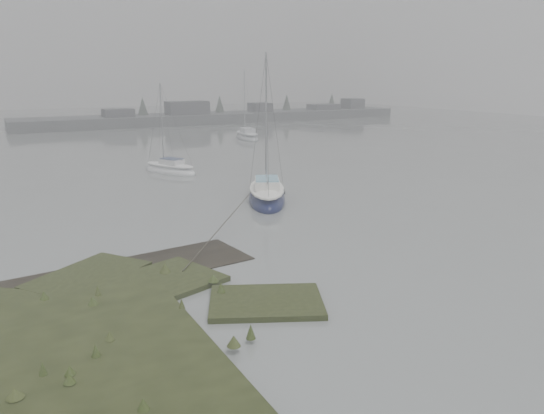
{
  "coord_description": "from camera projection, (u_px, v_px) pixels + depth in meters",
  "views": [
    {
      "loc": [
        -6.67,
        -14.07,
        6.98
      ],
      "look_at": [
        3.26,
        4.19,
        1.8
      ],
      "focal_mm": 35.0,
      "sensor_mm": 36.0,
      "label": 1
    }
  ],
  "objects": [
    {
      "name": "sailboat_white",
      "position": [
        170.0,
        170.0,
        39.01
      ],
      "size": [
        3.57,
        5.14,
        6.95
      ],
      "rotation": [
        0.0,
        0.0,
        0.44
      ],
      "color": "white",
      "rests_on": "ground"
    },
    {
      "name": "sailboat_main",
      "position": [
        267.0,
        196.0,
        30.24
      ],
      "size": [
        4.61,
        6.55,
        8.86
      ],
      "rotation": [
        0.0,
        0.0,
        -0.46
      ],
      "color": "#0C1137",
      "rests_on": "ground"
    },
    {
      "name": "sailboat_far_b",
      "position": [
        247.0,
        137.0,
        59.48
      ],
      "size": [
        2.79,
        6.04,
        8.21
      ],
      "rotation": [
        0.0,
        0.0,
        -0.16
      ],
      "color": "#9DA2A6",
      "rests_on": "ground"
    },
    {
      "name": "ground",
      "position": [
        82.0,
        165.0,
        42.34
      ],
      "size": [
        160.0,
        160.0,
        0.0
      ],
      "primitive_type": "plane",
      "color": "slate",
      "rests_on": "ground"
    },
    {
      "name": "far_shoreline",
      "position": [
        228.0,
        116.0,
        81.77
      ],
      "size": [
        60.0,
        8.0,
        4.15
      ],
      "color": "#4C4F51",
      "rests_on": "ground"
    }
  ]
}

